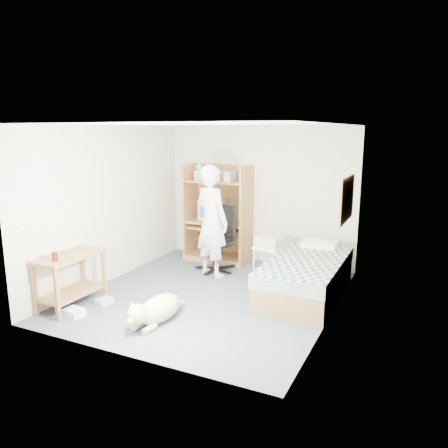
% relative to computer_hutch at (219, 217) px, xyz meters
% --- Properties ---
extents(floor, '(4.00, 4.00, 0.00)m').
position_rel_computer_hutch_xyz_m(floor, '(0.70, -1.74, -0.82)').
color(floor, '#414A58').
rests_on(floor, ground).
extents(wall_back, '(3.60, 0.02, 2.50)m').
position_rel_computer_hutch_xyz_m(wall_back, '(0.70, 0.26, 0.43)').
color(wall_back, beige).
rests_on(wall_back, floor).
extents(wall_right, '(0.02, 4.00, 2.50)m').
position_rel_computer_hutch_xyz_m(wall_right, '(2.50, -1.74, 0.43)').
color(wall_right, beige).
rests_on(wall_right, floor).
extents(wall_left, '(0.02, 4.00, 2.50)m').
position_rel_computer_hutch_xyz_m(wall_left, '(-1.10, -1.74, 0.43)').
color(wall_left, beige).
rests_on(wall_left, floor).
extents(ceiling, '(3.60, 4.00, 0.02)m').
position_rel_computer_hutch_xyz_m(ceiling, '(0.70, -1.74, 1.68)').
color(ceiling, white).
rests_on(ceiling, wall_back).
extents(computer_hutch, '(1.20, 0.63, 1.80)m').
position_rel_computer_hutch_xyz_m(computer_hutch, '(0.00, 0.00, 0.00)').
color(computer_hutch, brown).
rests_on(computer_hutch, floor).
extents(bed, '(1.02, 2.02, 0.66)m').
position_rel_computer_hutch_xyz_m(bed, '(2.00, -1.12, -0.53)').
color(bed, brown).
rests_on(bed, floor).
extents(side_desk, '(0.50, 1.00, 0.75)m').
position_rel_computer_hutch_xyz_m(side_desk, '(-0.85, -2.94, -0.33)').
color(side_desk, brown).
rests_on(side_desk, floor).
extents(corkboard, '(0.04, 0.94, 0.66)m').
position_rel_computer_hutch_xyz_m(corkboard, '(2.47, -0.84, 0.63)').
color(corkboard, '#A27F48').
rests_on(corkboard, wall_right).
extents(office_chair, '(0.65, 0.66, 1.13)m').
position_rel_computer_hutch_xyz_m(office_chair, '(0.28, -0.59, -0.42)').
color(office_chair, black).
rests_on(office_chair, floor).
extents(person, '(0.80, 0.67, 1.88)m').
position_rel_computer_hutch_xyz_m(person, '(0.31, -0.90, 0.12)').
color(person, silver).
rests_on(person, floor).
extents(parrot, '(0.14, 0.24, 0.38)m').
position_rel_computer_hutch_xyz_m(parrot, '(0.11, -0.88, 0.90)').
color(parrot, '#169921').
rests_on(parrot, person).
extents(dog, '(0.42, 1.11, 0.41)m').
position_rel_computer_hutch_xyz_m(dog, '(0.52, -2.88, -0.64)').
color(dog, '#D0B68B').
rests_on(dog, floor).
extents(printer_cart, '(0.53, 0.46, 0.55)m').
position_rel_computer_hutch_xyz_m(printer_cart, '(1.25, -0.65, -0.46)').
color(printer_cart, silver).
rests_on(printer_cart, floor).
extents(printer, '(0.48, 0.41, 0.18)m').
position_rel_computer_hutch_xyz_m(printer, '(1.25, -0.65, -0.18)').
color(printer, '#AEAEA9').
rests_on(printer, printer_cart).
extents(crt_monitor, '(0.42, 0.45, 0.39)m').
position_rel_computer_hutch_xyz_m(crt_monitor, '(-0.13, 0.01, 0.14)').
color(crt_monitor, beige).
rests_on(crt_monitor, computer_hutch).
extents(keyboard, '(0.46, 0.21, 0.03)m').
position_rel_computer_hutch_xyz_m(keyboard, '(0.04, -0.16, -0.15)').
color(keyboard, beige).
rests_on(keyboard, computer_hutch).
extents(pencil_cup, '(0.08, 0.08, 0.12)m').
position_rel_computer_hutch_xyz_m(pencil_cup, '(0.34, -0.09, -0.00)').
color(pencil_cup, gold).
rests_on(pencil_cup, computer_hutch).
extents(drink_glass, '(0.08, 0.08, 0.12)m').
position_rel_computer_hutch_xyz_m(drink_glass, '(-0.80, -3.23, -0.01)').
color(drink_glass, '#42140A').
rests_on(drink_glass, side_desk).
extents(floor_box_a, '(0.27, 0.22, 0.10)m').
position_rel_computer_hutch_xyz_m(floor_box_a, '(-0.58, -3.19, -0.77)').
color(floor_box_a, white).
rests_on(floor_box_a, floor).
extents(floor_box_b, '(0.22, 0.25, 0.08)m').
position_rel_computer_hutch_xyz_m(floor_box_b, '(-0.51, -2.69, -0.78)').
color(floor_box_b, '#B0AFAB').
rests_on(floor_box_b, floor).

